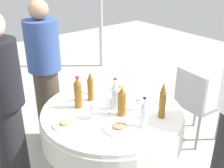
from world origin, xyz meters
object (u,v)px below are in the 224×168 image
plate_north (65,124)px  person_inner (45,74)px  bottle_amber_inner (163,101)px  chair_near (195,100)px  bottle_amber_near (122,102)px  wine_glass_near (94,108)px  plate_left (122,87)px  bottle_amber_right (90,87)px  plate_west (119,127)px  wine_glass_rear (138,101)px  bottle_amber_rear (78,93)px  bottle_clear_front (144,114)px  person_south (4,107)px  plate_mid (94,90)px  wine_glass_right (109,102)px  bottle_clear_south (115,95)px  dining_table (112,124)px

plate_north → person_inner: (-0.25, -0.84, 0.08)m
bottle_amber_inner → chair_near: bottle_amber_inner is taller
bottle_amber_near → wine_glass_near: 0.24m
plate_left → person_inner: person_inner is taller
person_inner → plate_north: bearing=-119.1°
bottle_amber_near → plate_left: size_ratio=1.31×
bottle_amber_right → plate_west: bearing=80.5°
wine_glass_rear → bottle_amber_inner: bearing=109.8°
plate_west → plate_north: same height
plate_west → chair_near: size_ratio=0.29×
bottle_amber_right → plate_north: bottle_amber_right is taller
bottle_amber_rear → bottle_amber_right: bearing=-166.5°
plate_north → bottle_amber_near: bearing=160.8°
bottle_amber_right → wine_glass_near: bearing=60.1°
bottle_amber_right → bottle_amber_near: 0.38m
plate_left → plate_north: (0.79, 0.24, -0.00)m
bottle_clear_front → person_south: size_ratio=0.16×
wine_glass_rear → bottle_amber_rear: bearing=-44.0°
plate_mid → plate_north: size_ratio=1.05×
bottle_amber_inner → wine_glass_right: size_ratio=2.11×
wine_glass_near → chair_near: size_ratio=0.16×
wine_glass_right → plate_left: (-0.41, -0.32, -0.10)m
plate_mid → plate_north: bearing=34.7°
bottle_amber_right → plate_mid: size_ratio=1.34×
bottle_amber_right → wine_glass_right: size_ratio=1.90×
wine_glass_near → person_inner: bearing=-90.6°
bottle_clear_south → bottle_amber_near: size_ratio=1.10×
dining_table → chair_near: 1.09m
plate_west → person_inner: (0.06, -1.13, 0.08)m
plate_west → bottle_amber_rear: bearing=-81.6°
bottle_amber_right → chair_near: size_ratio=0.34×
plate_west → bottle_amber_near: bearing=-135.6°
bottle_amber_rear → bottle_amber_near: bearing=122.6°
plate_mid → plate_north: (0.53, 0.37, 0.00)m
dining_table → person_inner: size_ratio=0.79×
bottle_clear_south → bottle_amber_near: bearing=78.7°
bottle_amber_rear → dining_table: bearing=133.5°
bottle_amber_near → bottle_amber_rear: bearing=-57.4°
wine_glass_rear → person_south: 1.11m
bottle_clear_south → bottle_amber_near: bottle_clear_south is taller
plate_west → chair_near: bearing=-172.9°
person_inner → bottle_clear_south: bearing=-88.1°
plate_west → plate_north: bearing=-44.2°
dining_table → plate_west: plate_west is taller
wine_glass_right → bottle_clear_front: bearing=105.1°
person_inner → plate_mid: bearing=-71.7°
bottle_amber_rear → person_south: size_ratio=0.18×
bottle_amber_rear → chair_near: bottle_amber_rear is taller
plate_left → plate_mid: plate_left is taller
chair_near → bottle_amber_inner: bearing=-68.0°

